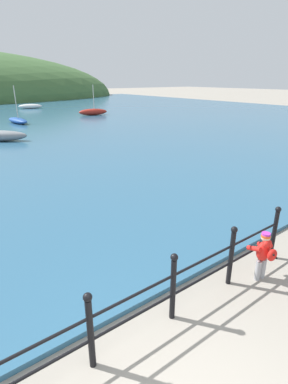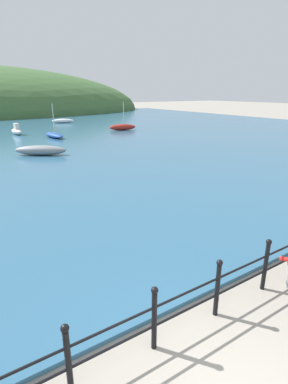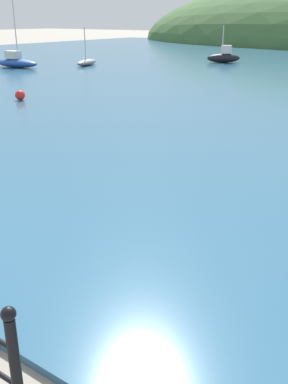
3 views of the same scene
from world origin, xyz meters
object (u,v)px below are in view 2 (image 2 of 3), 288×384
Objects in this scene: boat_white_sailboat at (17,131)px; boat_far_right at (54,135)px; boat_twin_mast at (41,150)px; boat_red_dinghy at (63,121)px; boat_nearest_quay at (123,127)px.

boat_white_sailboat is 0.67× the size of boat_far_right.
boat_twin_mast is (-0.73, -11.24, -0.03)m from boat_white_sailboat.
boat_red_dinghy is 11.16m from boat_white_sailboat.
boat_white_sailboat reaches higher than boat_red_dinghy.
boat_nearest_quay is at bearing -14.51° from boat_white_sailboat.
boat_red_dinghy is 21.21m from boat_twin_mast.
boat_nearest_quay is (2.83, -10.99, 0.05)m from boat_red_dinghy.
boat_far_right is at bearing -112.02° from boat_red_dinghy.
boat_nearest_quay is 10.59m from boat_white_sailboat.
boat_white_sailboat is (-7.42, -8.34, 0.08)m from boat_red_dinghy.
boat_red_dinghy is 13.35m from boat_far_right.
boat_red_dinghy is at bearing 67.40° from boat_twin_mast.
boat_white_sailboat is at bearing 86.26° from boat_twin_mast.
boat_far_right is at bearing -59.19° from boat_white_sailboat.
boat_white_sailboat is at bearing 165.49° from boat_nearest_quay.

